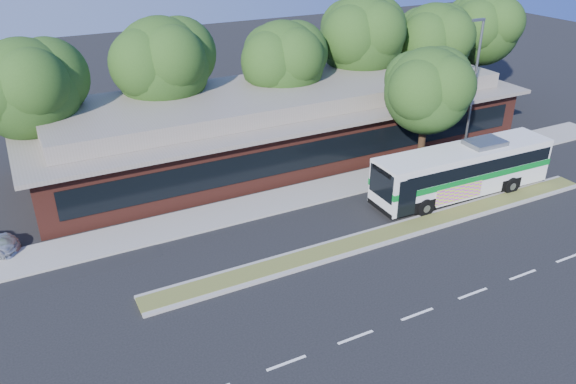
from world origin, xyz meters
name	(u,v)px	position (x,y,z in m)	size (l,w,h in m)	color
ground	(401,239)	(0.00, 0.00, 0.00)	(120.00, 120.00, 0.00)	black
median_strip	(394,232)	(0.00, 0.60, 0.07)	(26.00, 1.10, 0.15)	#4D5725
sidewalk	(334,188)	(0.00, 6.40, 0.06)	(44.00, 2.60, 0.12)	gray
plaza_building	(283,121)	(0.00, 12.99, 2.13)	(33.20, 11.20, 4.45)	#512119
lamp_post	(473,88)	(9.56, 6.00, 4.90)	(0.93, 0.18, 9.07)	slate
tree_bg_a	(34,86)	(-14.58, 15.14, 5.87)	(6.47, 5.80, 8.63)	black
tree_bg_b	(168,61)	(-6.57, 16.14, 6.14)	(6.69, 6.00, 9.00)	black
tree_bg_c	(287,60)	(1.40, 15.13, 5.59)	(6.24, 5.60, 8.26)	black
tree_bg_d	(366,35)	(8.45, 16.15, 6.42)	(6.91, 6.20, 9.37)	black
tree_bg_e	(437,39)	(14.42, 15.14, 5.74)	(6.47, 5.80, 8.50)	black
tree_bg_f	(486,26)	(20.43, 16.14, 6.06)	(6.69, 6.00, 8.92)	black
transit_bus	(464,167)	(6.05, 2.40, 1.73)	(11.16, 2.82, 3.11)	silver
sidewalk_tree	(431,88)	(6.37, 6.15, 5.31)	(5.69, 5.10, 7.74)	black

